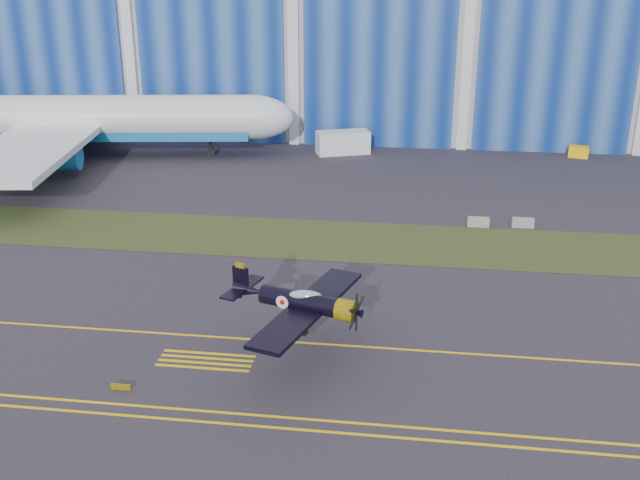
# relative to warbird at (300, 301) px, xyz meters

# --- Properties ---
(ground) EXTENTS (260.00, 260.00, 0.00)m
(ground) POSITION_rel_warbird_xyz_m (12.15, 6.90, -3.94)
(ground) COLOR #302D37
(ground) RESTS_ON ground
(grass_median) EXTENTS (260.00, 10.00, 0.02)m
(grass_median) POSITION_rel_warbird_xyz_m (12.15, 20.90, -3.92)
(grass_median) COLOR #475128
(grass_median) RESTS_ON ground
(hangar) EXTENTS (220.00, 45.70, 30.00)m
(hangar) POSITION_rel_warbird_xyz_m (12.15, 78.68, 11.02)
(hangar) COLOR silver
(hangar) RESTS_ON ground
(taxiway_centreline) EXTENTS (200.00, 0.20, 0.02)m
(taxiway_centreline) POSITION_rel_warbird_xyz_m (12.15, 1.90, -3.93)
(taxiway_centreline) COLOR yellow
(taxiway_centreline) RESTS_ON ground
(edge_line_near) EXTENTS (80.00, 0.20, 0.02)m
(edge_line_near) POSITION_rel_warbird_xyz_m (12.15, -7.60, -3.93)
(edge_line_near) COLOR yellow
(edge_line_near) RESTS_ON ground
(edge_line_far) EXTENTS (80.00, 0.20, 0.02)m
(edge_line_far) POSITION_rel_warbird_xyz_m (12.15, -6.60, -3.93)
(edge_line_far) COLOR yellow
(edge_line_far) RESTS_ON ground
(hold_short_ladder) EXTENTS (6.00, 2.40, 0.02)m
(hold_short_ladder) POSITION_rel_warbird_xyz_m (-5.85, -1.20, -3.93)
(hold_short_ladder) COLOR yellow
(hold_short_ladder) RESTS_ON ground
(guard_board_left) EXTENTS (1.20, 0.15, 0.35)m
(guard_board_left) POSITION_rel_warbird_xyz_m (-9.85, -5.10, -3.77)
(guard_board_left) COLOR yellow
(guard_board_left) RESTS_ON ground
(warbird) EXTENTS (12.92, 14.28, 3.54)m
(warbird) POSITION_rel_warbird_xyz_m (0.00, 0.00, 0.00)
(warbird) COLOR black
(warbird) RESTS_ON ground
(jetliner) EXTENTS (69.04, 61.12, 21.61)m
(jetliner) POSITION_rel_warbird_xyz_m (-36.29, 46.06, 6.86)
(jetliner) COLOR white
(jetliner) RESTS_ON ground
(shipping_container) EXTENTS (7.13, 4.84, 2.87)m
(shipping_container) POSITION_rel_warbird_xyz_m (-2.89, 51.74, -2.51)
(shipping_container) COLOR white
(shipping_container) RESTS_ON ground
(tug) EXTENTS (2.68, 2.05, 1.39)m
(tug) POSITION_rel_warbird_xyz_m (26.59, 53.89, -3.25)
(tug) COLOR yellow
(tug) RESTS_ON ground
(barrier_a) EXTENTS (2.01, 0.64, 0.90)m
(barrier_a) POSITION_rel_warbird_xyz_m (12.59, 26.23, -3.49)
(barrier_a) COLOR gray
(barrier_a) RESTS_ON ground
(barrier_b) EXTENTS (2.00, 0.61, 0.90)m
(barrier_b) POSITION_rel_warbird_xyz_m (16.69, 26.58, -3.49)
(barrier_b) COLOR gray
(barrier_b) RESTS_ON ground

